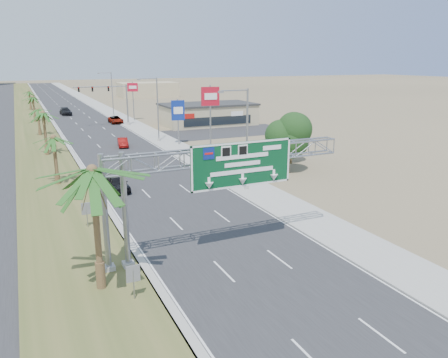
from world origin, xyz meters
TOP-DOWN VIEW (x-y plane):
  - ground at (0.00, 0.00)m, footprint 600.00×600.00m
  - road at (0.00, 110.00)m, footprint 12.00×300.00m
  - sidewalk_right at (8.50, 110.00)m, footprint 4.00×300.00m
  - median_grass at (-10.00, 110.00)m, footprint 7.00×300.00m
  - sign_gantry at (-1.06, 9.93)m, footprint 16.75×1.24m
  - palm_near at (-9.20, 8.00)m, footprint 5.70×5.70m
  - palm_row_b at (-9.50, 32.00)m, footprint 3.99×3.99m
  - palm_row_c at (-9.50, 48.00)m, footprint 3.99×3.99m
  - palm_row_d at (-9.50, 66.00)m, footprint 3.99×3.99m
  - palm_row_e at (-9.50, 85.00)m, footprint 3.99×3.99m
  - palm_row_f at (-9.50, 110.00)m, footprint 3.99×3.99m
  - streetlight_near at (7.30, 22.00)m, footprint 3.27×0.44m
  - streetlight_mid at (7.30, 52.00)m, footprint 3.27×0.44m
  - streetlight_far at (7.30, 88.00)m, footprint 3.27×0.44m
  - signal_mast at (5.17, 71.97)m, footprint 10.28×0.71m
  - store_building at (22.00, 66.00)m, footprint 18.00×10.00m
  - oak_near at (15.00, 26.00)m, footprint 4.50×4.50m
  - oak_far at (18.00, 30.00)m, footprint 3.50×3.50m
  - median_signback_a at (-7.80, 6.00)m, footprint 0.75×0.08m
  - median_signback_b at (-8.50, 18.00)m, footprint 0.75×0.08m
  - building_distant_right at (30.00, 140.00)m, footprint 20.00×12.00m
  - car_left_lane at (-4.31, 27.07)m, footprint 2.03×4.52m
  - car_mid_lane at (1.21, 49.78)m, footprint 1.96×4.20m
  - car_right_lane at (5.50, 75.94)m, footprint 2.43×5.23m
  - car_far at (-2.38, 95.12)m, footprint 2.59×5.76m
  - pole_sign_red_near at (10.29, 37.48)m, footprint 2.42×0.55m
  - pole_sign_blue at (9.43, 47.95)m, footprint 2.02×0.68m
  - pole_sign_red_far at (9.99, 78.49)m, footprint 2.19×0.94m

SIDE VIEW (x-z plane):
  - ground at x=0.00m, z-range 0.00..0.00m
  - road at x=0.00m, z-range 0.00..0.02m
  - sidewalk_right at x=8.50m, z-range 0.00..0.10m
  - median_grass at x=-10.00m, z-range 0.00..0.12m
  - car_mid_lane at x=1.21m, z-range 0.00..1.33m
  - car_right_lane at x=5.50m, z-range 0.00..1.45m
  - car_left_lane at x=-4.31m, z-range 0.00..1.51m
  - car_far at x=-2.38m, z-range 0.00..1.64m
  - median_signback_a at x=-7.80m, z-range 0.41..2.49m
  - median_signback_b at x=-8.50m, z-range 0.41..2.49m
  - store_building at x=22.00m, z-range 0.00..4.00m
  - building_distant_right at x=30.00m, z-range 0.00..5.00m
  - oak_far at x=18.00m, z-range 1.02..6.62m
  - palm_row_d at x=-9.50m, z-range 1.69..7.14m
  - oak_near at x=15.00m, z-range 1.13..7.93m
  - streetlight_near at x=7.30m, z-range -0.31..9.69m
  - streetlight_mid at x=7.30m, z-range -0.31..9.69m
  - streetlight_far at x=7.30m, z-range -0.31..9.69m
  - palm_row_f at x=-9.50m, z-range 1.83..7.58m
  - signal_mast at x=5.17m, z-range 0.85..8.85m
  - palm_row_b at x=-9.50m, z-range 1.93..7.87m
  - pole_sign_blue at x=9.43m, z-range 1.55..8.51m
  - palm_row_e at x=-9.50m, z-range 2.02..8.16m
  - palm_row_c at x=-9.50m, z-range 2.29..9.04m
  - sign_gantry at x=-1.06m, z-range 2.31..9.81m
  - pole_sign_red_far at x=9.99m, z-range 2.36..10.54m
  - palm_near at x=-9.20m, z-range 2.76..11.11m
  - pole_sign_red_near at x=10.29m, z-range 2.75..12.23m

